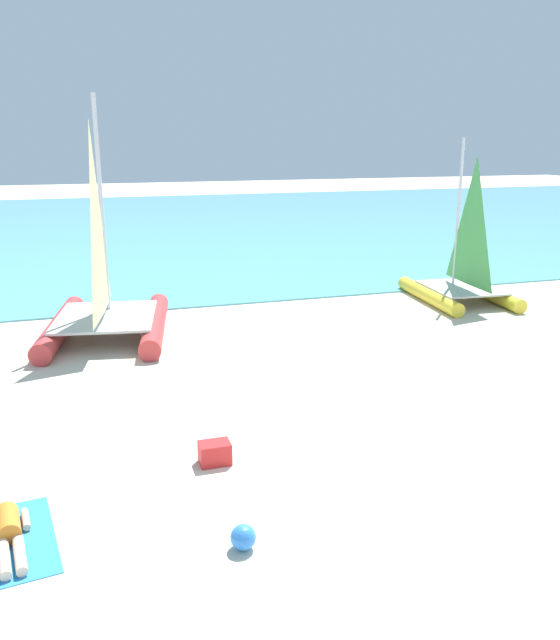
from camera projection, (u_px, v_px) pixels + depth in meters
ground_plane at (230, 316)px, 19.19m from camera, size 120.00×120.00×0.00m
ocean_water at (148, 226)px, 38.64m from camera, size 120.00×40.00×0.05m
sailboat_yellow at (461, 278)px, 20.63m from camera, size 2.77×4.07×5.08m
sailboat_red at (105, 303)px, 16.91m from camera, size 3.78×5.16×6.15m
towel_left at (10, 542)px, 8.45m from camera, size 1.35×2.03×0.01m
sunbather_left at (9, 530)px, 8.48m from camera, size 0.62×1.57×0.30m
beach_ball at (243, 537)px, 8.27m from camera, size 0.33×0.33×0.33m
cooler_box at (215, 453)px, 10.45m from camera, size 0.50×0.36×0.36m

